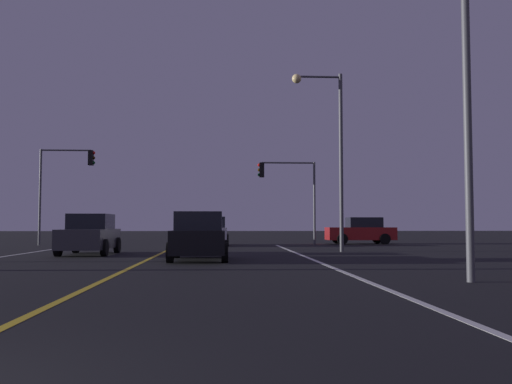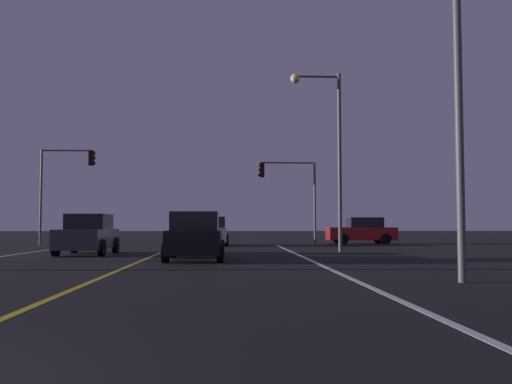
{
  "view_description": "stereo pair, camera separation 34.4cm",
  "coord_description": "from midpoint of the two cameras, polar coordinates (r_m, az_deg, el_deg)",
  "views": [
    {
      "loc": [
        2.71,
        -3.79,
        1.28
      ],
      "look_at": [
        4.6,
        29.21,
        3.15
      ],
      "focal_mm": 39.67,
      "sensor_mm": 36.0,
      "label": 1
    },
    {
      "loc": [
        3.05,
        -3.79,
        1.28
      ],
      "look_at": [
        4.6,
        29.21,
        3.15
      ],
      "focal_mm": 39.67,
      "sensor_mm": 36.0,
      "label": 2
    }
  ],
  "objects": [
    {
      "name": "traffic_light_near_left",
      "position": [
        35.95,
        -18.87,
        1.72
      ],
      "size": [
        3.3,
        0.36,
        5.77
      ],
      "color": "#4C4C51",
      "rests_on": "ground"
    },
    {
      "name": "street_lamp_right_near",
      "position": [
        13.79,
        17.49,
        15.41
      ],
      "size": [
        2.63,
        0.44,
        8.99
      ],
      "rotation": [
        0.0,
        0.0,
        3.14
      ],
      "color": "#4C4C51",
      "rests_on": "ground"
    },
    {
      "name": "lane_edge_right",
      "position": [
        16.23,
        7.52,
        -7.71
      ],
      "size": [
        0.16,
        36.21,
        0.01
      ],
      "primitive_type": "cube",
      "color": "silver",
      "rests_on": "ground"
    },
    {
      "name": "car_lead_same_lane",
      "position": [
        20.1,
        -6.24,
        -4.52
      ],
      "size": [
        2.02,
        4.3,
        1.7
      ],
      "rotation": [
        0.0,
        0.0,
        1.57
      ],
      "color": "black",
      "rests_on": "ground"
    },
    {
      "name": "traffic_light_near_right",
      "position": [
        34.79,
        2.79,
        0.97
      ],
      "size": [
        3.58,
        0.36,
        5.1
      ],
      "rotation": [
        0.0,
        0.0,
        3.14
      ],
      "color": "#4C4C51",
      "rests_on": "ground"
    },
    {
      "name": "street_lamp_right_far",
      "position": [
        26.52,
        7.08,
        5.39
      ],
      "size": [
        2.37,
        0.44,
        8.29
      ],
      "rotation": [
        0.0,
        0.0,
        3.14
      ],
      "color": "#4C4C51",
      "rests_on": "ground"
    },
    {
      "name": "car_ahead_far",
      "position": [
        33.56,
        -4.82,
        -4.01
      ],
      "size": [
        2.02,
        4.3,
        1.7
      ],
      "rotation": [
        0.0,
        0.0,
        1.57
      ],
      "color": "black",
      "rests_on": "ground"
    },
    {
      "name": "car_oncoming",
      "position": [
        24.77,
        -16.79,
        -4.16
      ],
      "size": [
        2.02,
        4.3,
        1.7
      ],
      "rotation": [
        0.0,
        0.0,
        -1.57
      ],
      "color": "black",
      "rests_on": "ground"
    },
    {
      "name": "car_crossing_side",
      "position": [
        36.92,
        10.3,
        -3.9
      ],
      "size": [
        4.3,
        2.02,
        1.7
      ],
      "rotation": [
        0.0,
        0.0,
        3.14
      ],
      "color": "black",
      "rests_on": "ground"
    },
    {
      "name": "lane_center_divider",
      "position": [
        16.2,
        -13.63,
        -7.66
      ],
      "size": [
        0.16,
        36.21,
        0.01
      ],
      "primitive_type": "cube",
      "color": "gold",
      "rests_on": "ground"
    }
  ]
}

